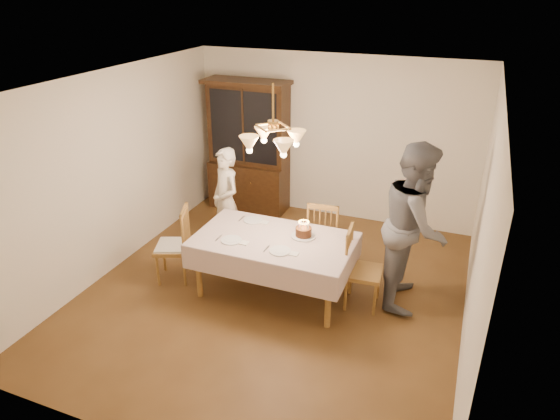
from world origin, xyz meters
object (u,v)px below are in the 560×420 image
at_px(dining_table, 274,244).
at_px(elderly_woman, 226,201).
at_px(china_hutch, 249,149).
at_px(chair_far_side, 324,238).
at_px(birthday_cake, 304,232).

distance_m(dining_table, elderly_woman, 1.29).
distance_m(china_hutch, elderly_woman, 1.55).
bearing_deg(elderly_woman, chair_far_side, 37.24).
xyz_separation_m(dining_table, chair_far_side, (0.39, 0.82, -0.24)).
relative_size(elderly_woman, birthday_cake, 5.09).
height_order(dining_table, china_hutch, china_hutch).
xyz_separation_m(china_hutch, chair_far_side, (1.76, -1.44, -0.60)).
bearing_deg(dining_table, birthday_cake, 30.24).
distance_m(china_hutch, birthday_cake, 2.68).
height_order(china_hutch, chair_far_side, china_hutch).
distance_m(chair_far_side, elderly_woman, 1.47).
xyz_separation_m(china_hutch, birthday_cake, (1.68, -2.07, -0.23)).
height_order(chair_far_side, birthday_cake, chair_far_side).
bearing_deg(chair_far_side, birthday_cake, -97.24).
bearing_deg(china_hutch, elderly_woman, -77.27).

